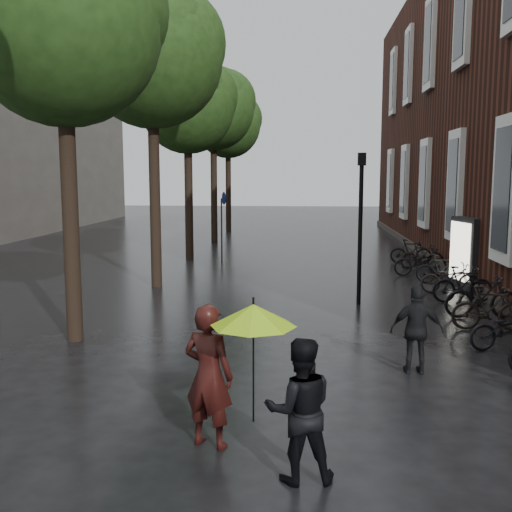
# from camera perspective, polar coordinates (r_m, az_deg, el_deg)

# --- Properties ---
(street_trees) EXTENTS (4.33, 34.03, 8.91)m
(street_trees) POSITION_cam_1_polar(r_m,az_deg,el_deg) (21.17, -8.08, 15.78)
(street_trees) COLOR black
(street_trees) RESTS_ON ground
(person_burgundy) EXTENTS (0.77, 0.64, 1.81)m
(person_burgundy) POSITION_cam_1_polar(r_m,az_deg,el_deg) (7.53, -4.54, -11.29)
(person_burgundy) COLOR black
(person_burgundy) RESTS_ON ground
(person_black) EXTENTS (0.87, 0.72, 1.62)m
(person_black) POSITION_cam_1_polar(r_m,az_deg,el_deg) (6.76, 4.19, -14.40)
(person_black) COLOR black
(person_black) RESTS_ON ground
(lime_umbrella) EXTENTS (1.00, 1.00, 1.48)m
(lime_umbrella) POSITION_cam_1_polar(r_m,az_deg,el_deg) (6.84, -0.25, -5.66)
(lime_umbrella) COLOR black
(lime_umbrella) RESTS_ON ground
(pedestrian_walking) EXTENTS (0.89, 0.38, 1.51)m
(pedestrian_walking) POSITION_cam_1_polar(r_m,az_deg,el_deg) (10.54, 15.06, -6.81)
(pedestrian_walking) COLOR black
(pedestrian_walking) RESTS_ON ground
(parked_bicycles) EXTENTS (2.11, 14.80, 1.05)m
(parked_bicycles) POSITION_cam_1_polar(r_m,az_deg,el_deg) (16.72, 18.74, -2.61)
(parked_bicycles) COLOR black
(parked_bicycles) RESTS_ON ground
(ad_lightbox) EXTENTS (0.32, 1.40, 2.11)m
(ad_lightbox) POSITION_cam_1_polar(r_m,az_deg,el_deg) (18.74, 19.28, 0.28)
(ad_lightbox) COLOR black
(ad_lightbox) RESTS_ON ground
(lamp_post) EXTENTS (0.20, 0.20, 3.91)m
(lamp_post) POSITION_cam_1_polar(r_m,az_deg,el_deg) (15.54, 9.93, 4.00)
(lamp_post) COLOR black
(lamp_post) RESTS_ON ground
(cycle_sign) EXTENTS (0.14, 0.49, 2.69)m
(cycle_sign) POSITION_cam_1_polar(r_m,az_deg,el_deg) (23.42, -3.19, 3.88)
(cycle_sign) COLOR #262628
(cycle_sign) RESTS_ON ground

